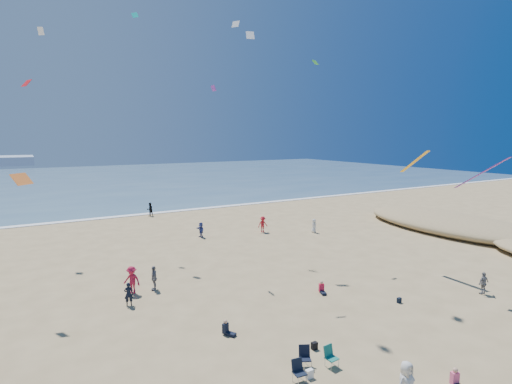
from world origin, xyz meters
TOP-DOWN VIEW (x-y plane):
  - ocean at (0.00, 95.00)m, footprint 220.00×100.00m
  - surf_line at (0.00, 45.00)m, footprint 220.00×1.20m
  - standing_flyers at (5.35, 14.49)m, footprint 33.32×52.32m
  - seated_group at (2.20, 6.00)m, footprint 22.06×21.80m
  - chair_cluster at (2.44, 3.63)m, footprint 2.65×1.53m
  - white_tote at (2.04, 3.35)m, footprint 0.35×0.20m
  - black_backpack at (3.77, 5.15)m, footprint 0.30×0.22m
  - navy_bag at (12.11, 6.90)m, footprint 0.28×0.18m
  - kites_aloft at (10.17, 12.21)m, footprint 32.65×38.29m

SIDE VIEW (x-z plane):
  - ocean at x=0.00m, z-range 0.00..0.06m
  - surf_line at x=0.00m, z-range 0.00..0.08m
  - navy_bag at x=12.11m, z-range 0.00..0.34m
  - black_backpack at x=3.77m, z-range 0.00..0.38m
  - white_tote at x=2.04m, z-range 0.00..0.40m
  - seated_group at x=2.20m, z-range 0.00..0.84m
  - chair_cluster at x=2.44m, z-range 0.00..1.00m
  - standing_flyers at x=5.35m, z-range -0.08..1.84m
  - kites_aloft at x=10.17m, z-range 1.30..29.38m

